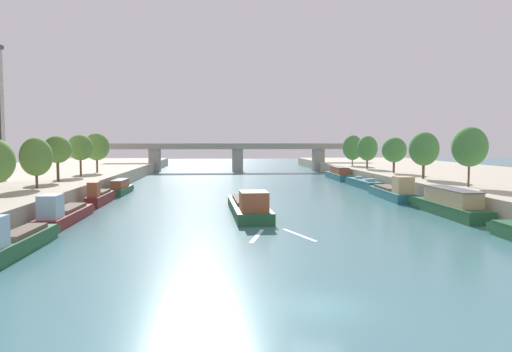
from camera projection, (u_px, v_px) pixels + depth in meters
The scene contains 22 objects.
ground_plane at pixel (319, 306), 23.70m from camera, with size 400.00×400.00×0.00m, color #42757F.
quay_right at pixel (487, 182), 81.30m from camera, with size 36.00×170.00×2.43m, color #B2A893.
barge_midriver at pixel (249, 206), 52.97m from camera, with size 4.27×17.69×3.08m.
wake_behind_barge at pixel (278, 235), 41.26m from camera, with size 5.60×6.00×0.03m.
moored_boat_left_lone at pixel (15, 241), 34.29m from camera, with size 2.10×12.06×3.22m.
moored_boat_left_upstream at pixel (64, 214), 47.43m from camera, with size 2.34×13.08×3.19m.
moored_boat_left_downstream at pixel (100, 197), 61.90m from camera, with size 1.64×10.13×3.08m.
moored_boat_left_far at pixel (121, 188), 73.92m from camera, with size 2.11×10.45×2.25m.
moored_boat_right_end at pixel (449, 204), 52.51m from camera, with size 2.86×15.07×2.99m.
moored_boat_right_upstream at pixel (393, 192), 67.46m from camera, with size 3.33×14.53×3.42m.
moored_boat_right_midway at pixel (363, 183), 84.64m from camera, with size 2.62×14.14×2.43m.
moored_boat_right_far at pixel (338, 174), 102.05m from camera, with size 2.86×14.88×2.71m.
tree_left_past_mid at pixel (36, 157), 57.72m from camera, with size 3.74×3.74×6.03m.
tree_left_far at pixel (57, 150), 67.32m from camera, with size 3.78×3.78×6.35m.
tree_left_nearest at pixel (80, 148), 77.25m from camera, with size 3.93×3.93×6.66m.
tree_left_by_lamp at pixel (97, 147), 86.39m from camera, with size 4.42×4.42×7.07m.
tree_right_nearest at pixel (470, 147), 59.27m from camera, with size 4.26×4.26×7.35m.
tree_right_third at pixel (424, 149), 72.16m from camera, with size 4.39×4.39×6.98m.
tree_right_midway at pixel (394, 150), 85.57m from camera, with size 4.31×4.31×6.31m.
tree_right_past_mid at pixel (367, 148), 98.40m from camera, with size 4.10×4.10×6.71m.
tree_right_by_lamp at pixel (353, 148), 111.17m from camera, with size 4.48×4.48×7.01m.
bridge_far at pixel (237, 153), 129.32m from camera, with size 67.62×4.40×7.43m.
Camera 1 is at (-4.82, -22.89, 8.01)m, focal length 34.10 mm.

